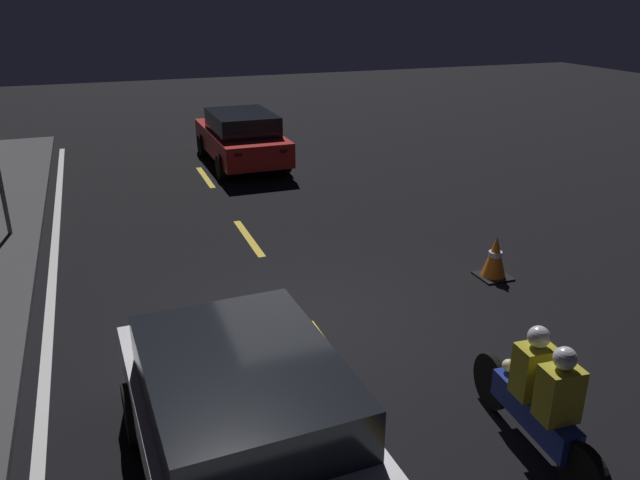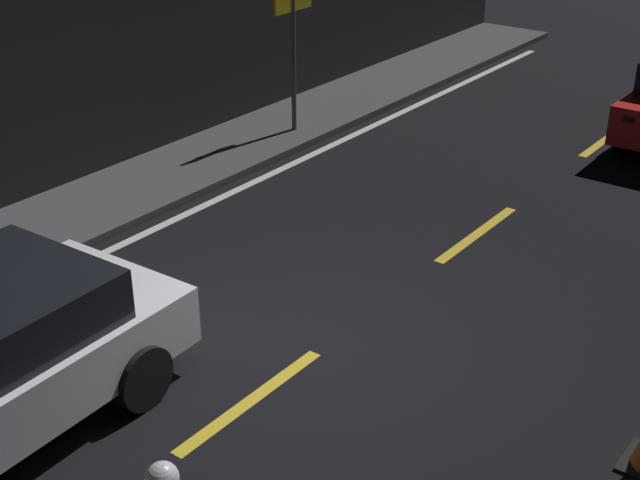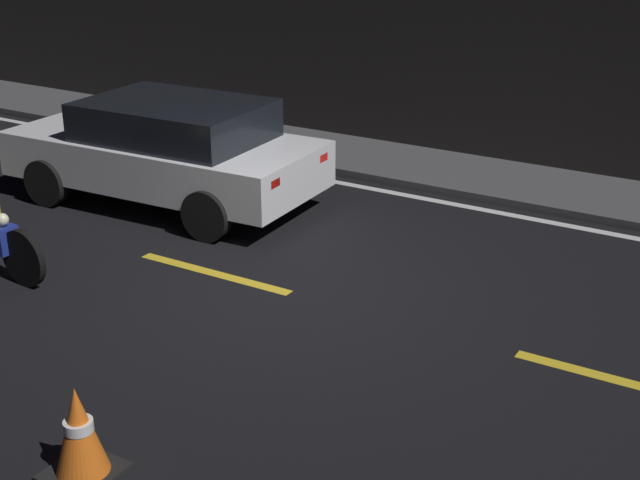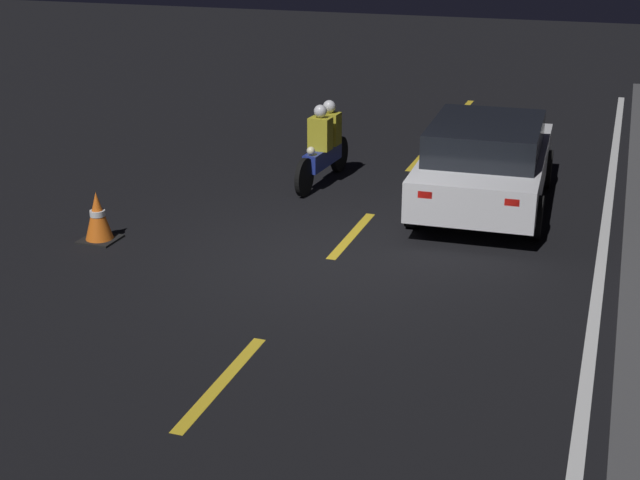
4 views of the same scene
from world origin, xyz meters
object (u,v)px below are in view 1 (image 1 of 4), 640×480
(sedan_white, at_px, (249,429))
(motorcycle, at_px, (540,401))
(taxi_red, at_px, (241,137))
(traffic_cone_near, at_px, (495,257))

(sedan_white, distance_m, motorcycle, 2.86)
(taxi_red, relative_size, traffic_cone_near, 5.71)
(motorcycle, bearing_deg, taxi_red, 3.80)
(sedan_white, distance_m, traffic_cone_near, 5.97)
(motorcycle, relative_size, traffic_cone_near, 3.05)
(traffic_cone_near, bearing_deg, motorcycle, 150.50)
(motorcycle, xyz_separation_m, traffic_cone_near, (3.76, -2.13, -0.30))
(traffic_cone_near, bearing_deg, taxi_red, 14.18)
(taxi_red, xyz_separation_m, traffic_cone_near, (-8.57, -2.16, -0.41))
(taxi_red, xyz_separation_m, motorcycle, (-12.32, -0.04, -0.11))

